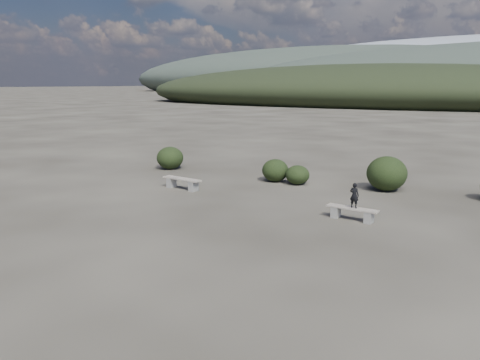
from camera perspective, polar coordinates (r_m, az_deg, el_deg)
The scene contains 8 objects.
ground at distance 14.88m, azimuth -8.27°, elevation -6.34°, with size 1200.00×1200.00×0.00m, color #2B2822.
bench_left at distance 20.73m, azimuth -7.08°, elevation -0.31°, with size 1.99×0.54×0.49m.
bench_right at distance 16.39m, azimuth 13.50°, elevation -3.88°, with size 1.79×0.45×0.44m.
seated_person at distance 16.22m, azimuth 13.76°, elevation -1.83°, with size 0.32×0.21×0.87m, color black.
shrub_b at distance 22.23m, azimuth 4.32°, elevation 1.19°, with size 1.25×1.25×1.07m, color black.
shrub_c at distance 21.70m, azimuth 7.02°, elevation 0.62°, with size 1.11×1.11×0.89m, color black.
shrub_d at distance 21.21m, azimuth 17.46°, elevation 0.76°, with size 1.72×1.72×1.50m, color black.
shrub_f at distance 25.70m, azimuth -8.52°, elevation 2.68°, with size 1.44×1.44×1.22m, color black.
Camera 1 is at (9.29, -10.69, 4.58)m, focal length 35.00 mm.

